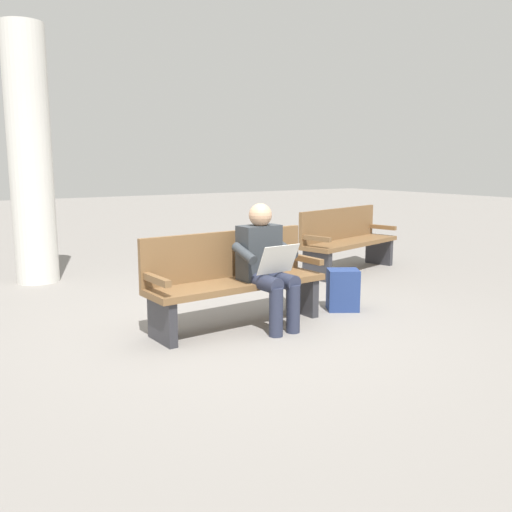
{
  "coord_description": "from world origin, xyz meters",
  "views": [
    {
      "loc": [
        2.68,
        4.4,
        1.57
      ],
      "look_at": [
        -0.11,
        0.15,
        0.7
      ],
      "focal_mm": 38.96,
      "sensor_mm": 36.0,
      "label": 1
    }
  ],
  "objects_px": {
    "backpack": "(343,290)",
    "support_pillar": "(30,157)",
    "bench_near": "(234,279)",
    "person_seated": "(266,262)",
    "bench_far": "(347,239)"
  },
  "relations": [
    {
      "from": "bench_near",
      "to": "support_pillar",
      "type": "height_order",
      "value": "support_pillar"
    },
    {
      "from": "person_seated",
      "to": "backpack",
      "type": "xyz_separation_m",
      "value": [
        -1.03,
        -0.06,
        -0.41
      ]
    },
    {
      "from": "bench_near",
      "to": "bench_far",
      "type": "bearing_deg",
      "value": -155.12
    },
    {
      "from": "bench_near",
      "to": "support_pillar",
      "type": "distance_m",
      "value": 3.51
    },
    {
      "from": "person_seated",
      "to": "bench_far",
      "type": "xyz_separation_m",
      "value": [
        -2.52,
        -1.65,
        -0.17
      ]
    },
    {
      "from": "bench_near",
      "to": "person_seated",
      "type": "xyz_separation_m",
      "value": [
        -0.22,
        0.22,
        0.17
      ]
    },
    {
      "from": "bench_far",
      "to": "support_pillar",
      "type": "distance_m",
      "value": 4.4
    },
    {
      "from": "bench_near",
      "to": "bench_far",
      "type": "height_order",
      "value": "same"
    },
    {
      "from": "bench_near",
      "to": "bench_far",
      "type": "relative_size",
      "value": 0.98
    },
    {
      "from": "person_seated",
      "to": "support_pillar",
      "type": "height_order",
      "value": "support_pillar"
    },
    {
      "from": "backpack",
      "to": "support_pillar",
      "type": "distance_m",
      "value": 4.29
    },
    {
      "from": "person_seated",
      "to": "backpack",
      "type": "height_order",
      "value": "person_seated"
    },
    {
      "from": "backpack",
      "to": "support_pillar",
      "type": "height_order",
      "value": "support_pillar"
    },
    {
      "from": "person_seated",
      "to": "support_pillar",
      "type": "xyz_separation_m",
      "value": [
        1.37,
        -3.33,
        1.0
      ]
    },
    {
      "from": "bench_far",
      "to": "support_pillar",
      "type": "relative_size",
      "value": 0.57
    }
  ]
}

